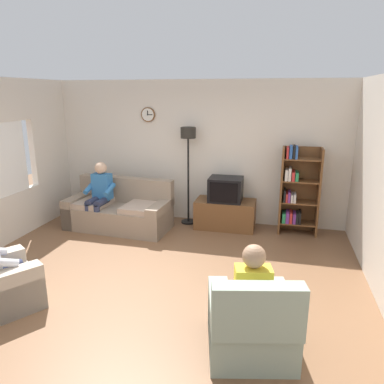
{
  "coord_description": "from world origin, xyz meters",
  "views": [
    {
      "loc": [
        1.56,
        -4.19,
        2.46
      ],
      "look_at": [
        0.32,
        0.85,
        1.04
      ],
      "focal_mm": 34.16,
      "sensor_mm": 36.0,
      "label": 1
    }
  ],
  "objects_px": {
    "tv": "(226,189)",
    "floor_lamp": "(188,149)",
    "tv_stand": "(225,214)",
    "couch": "(119,211)",
    "person_on_couch": "(99,192)",
    "person_in_right_armchair": "(251,291)",
    "bookshelf": "(297,190)",
    "armchair_near_bookshelf": "(251,325)"
  },
  "relations": [
    {
      "from": "couch",
      "to": "bookshelf",
      "type": "xyz_separation_m",
      "value": [
        3.18,
        0.53,
        0.47
      ]
    },
    {
      "from": "tv_stand",
      "to": "person_in_right_armchair",
      "type": "distance_m",
      "value": 3.34
    },
    {
      "from": "couch",
      "to": "armchair_near_bookshelf",
      "type": "distance_m",
      "value": 3.92
    },
    {
      "from": "tv_stand",
      "to": "tv",
      "type": "height_order",
      "value": "tv"
    },
    {
      "from": "person_on_couch",
      "to": "person_in_right_armchair",
      "type": "height_order",
      "value": "person_on_couch"
    },
    {
      "from": "floor_lamp",
      "to": "person_in_right_armchair",
      "type": "bearing_deg",
      "value": -66.13
    },
    {
      "from": "tv_stand",
      "to": "floor_lamp",
      "type": "bearing_deg",
      "value": 172.35
    },
    {
      "from": "couch",
      "to": "tv",
      "type": "bearing_deg",
      "value": 12.87
    },
    {
      "from": "bookshelf",
      "to": "person_in_right_armchair",
      "type": "height_order",
      "value": "bookshelf"
    },
    {
      "from": "couch",
      "to": "tv",
      "type": "relative_size",
      "value": 3.25
    },
    {
      "from": "armchair_near_bookshelf",
      "to": "tv",
      "type": "bearing_deg",
      "value": 102.97
    },
    {
      "from": "person_on_couch",
      "to": "person_in_right_armchair",
      "type": "bearing_deg",
      "value": -41.73
    },
    {
      "from": "tv",
      "to": "floor_lamp",
      "type": "bearing_deg",
      "value": 170.49
    },
    {
      "from": "floor_lamp",
      "to": "armchair_near_bookshelf",
      "type": "relative_size",
      "value": 1.79
    },
    {
      "from": "tv",
      "to": "person_on_couch",
      "type": "bearing_deg",
      "value": -166.26
    },
    {
      "from": "armchair_near_bookshelf",
      "to": "person_in_right_armchair",
      "type": "relative_size",
      "value": 0.93
    },
    {
      "from": "bookshelf",
      "to": "floor_lamp",
      "type": "relative_size",
      "value": 0.86
    },
    {
      "from": "couch",
      "to": "person_on_couch",
      "type": "bearing_deg",
      "value": -161.26
    },
    {
      "from": "floor_lamp",
      "to": "person_on_couch",
      "type": "bearing_deg",
      "value": -156.0
    },
    {
      "from": "tv_stand",
      "to": "bookshelf",
      "type": "relative_size",
      "value": 0.69
    },
    {
      "from": "bookshelf",
      "to": "couch",
      "type": "bearing_deg",
      "value": -170.47
    },
    {
      "from": "person_on_couch",
      "to": "person_in_right_armchair",
      "type": "distance_m",
      "value": 4.01
    },
    {
      "from": "tv",
      "to": "person_in_right_armchair",
      "type": "xyz_separation_m",
      "value": [
        0.74,
        -3.21,
        -0.14
      ]
    },
    {
      "from": "tv_stand",
      "to": "person_in_right_armchair",
      "type": "relative_size",
      "value": 0.98
    },
    {
      "from": "tv",
      "to": "floor_lamp",
      "type": "xyz_separation_m",
      "value": [
        -0.74,
        0.12,
        0.7
      ]
    },
    {
      "from": "bookshelf",
      "to": "person_in_right_armchair",
      "type": "bearing_deg",
      "value": -98.82
    },
    {
      "from": "tv_stand",
      "to": "person_in_right_armchair",
      "type": "xyz_separation_m",
      "value": [
        0.74,
        -3.24,
        0.34
      ]
    },
    {
      "from": "tv_stand",
      "to": "tv",
      "type": "distance_m",
      "value": 0.49
    },
    {
      "from": "armchair_near_bookshelf",
      "to": "person_in_right_armchair",
      "type": "distance_m",
      "value": 0.33
    },
    {
      "from": "couch",
      "to": "person_in_right_armchair",
      "type": "bearing_deg",
      "value": -46.17
    },
    {
      "from": "floor_lamp",
      "to": "person_in_right_armchair",
      "type": "relative_size",
      "value": 1.65
    },
    {
      "from": "floor_lamp",
      "to": "armchair_near_bookshelf",
      "type": "height_order",
      "value": "floor_lamp"
    },
    {
      "from": "couch",
      "to": "tv",
      "type": "xyz_separation_m",
      "value": [
        1.92,
        0.44,
        0.44
      ]
    },
    {
      "from": "tv_stand",
      "to": "armchair_near_bookshelf",
      "type": "height_order",
      "value": "armchair_near_bookshelf"
    },
    {
      "from": "person_on_couch",
      "to": "tv",
      "type": "bearing_deg",
      "value": 13.74
    },
    {
      "from": "tv_stand",
      "to": "person_on_couch",
      "type": "xyz_separation_m",
      "value": [
        -2.25,
        -0.57,
        0.43
      ]
    },
    {
      "from": "tv",
      "to": "person_in_right_armchair",
      "type": "relative_size",
      "value": 0.54
    },
    {
      "from": "couch",
      "to": "bookshelf",
      "type": "distance_m",
      "value": 3.26
    },
    {
      "from": "tv_stand",
      "to": "armchair_near_bookshelf",
      "type": "distance_m",
      "value": 3.41
    },
    {
      "from": "bookshelf",
      "to": "person_on_couch",
      "type": "height_order",
      "value": "bookshelf"
    },
    {
      "from": "couch",
      "to": "bookshelf",
      "type": "bearing_deg",
      "value": 9.53
    },
    {
      "from": "couch",
      "to": "bookshelf",
      "type": "height_order",
      "value": "bookshelf"
    }
  ]
}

